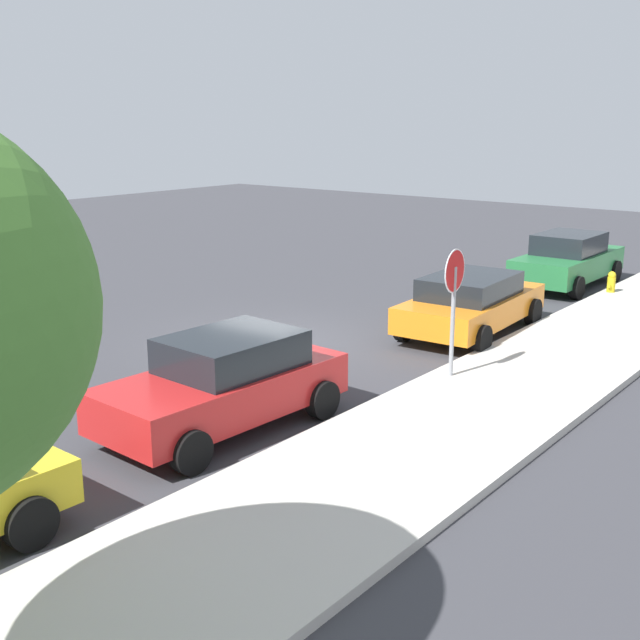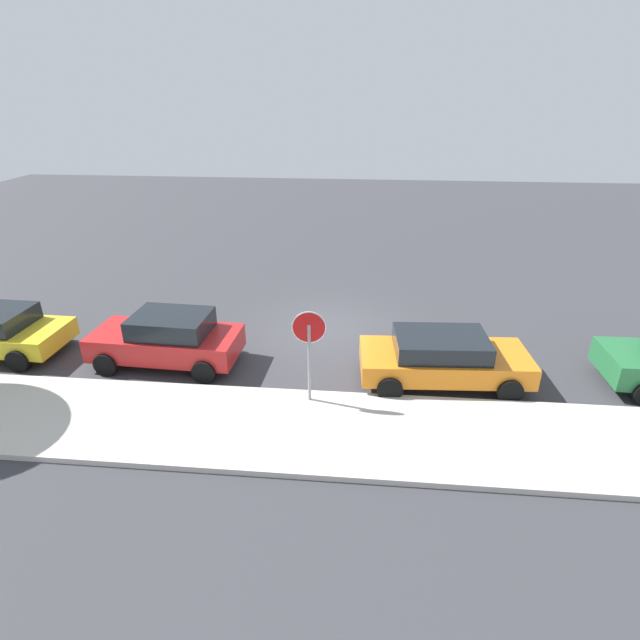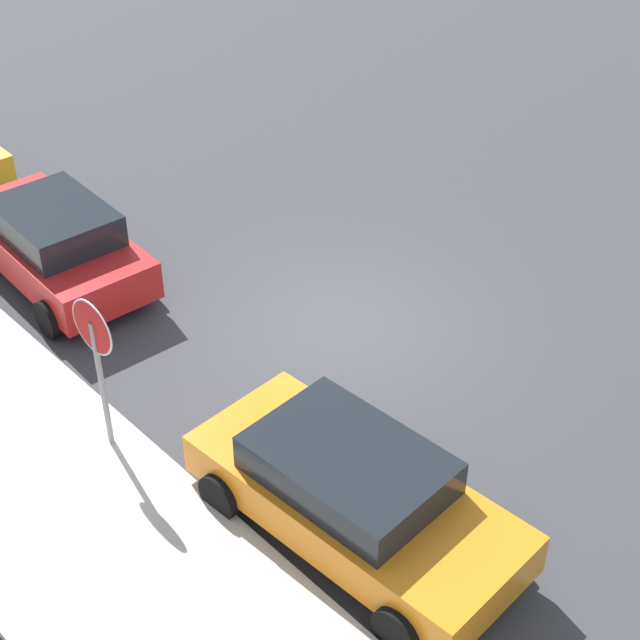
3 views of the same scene
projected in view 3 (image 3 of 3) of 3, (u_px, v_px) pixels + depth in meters
The scene contains 5 objects.
ground_plane at pixel (346, 325), 16.04m from camera, with size 60.00×60.00×0.00m, color #38383D.
sidewalk_curb at pixel (46, 490), 12.96m from camera, with size 32.00×3.07×0.14m, color beige.
stop_sign at pixel (96, 351), 12.67m from camera, with size 0.81×0.08×2.52m.
parked_car_orange at pixel (353, 492), 12.04m from camera, with size 4.47×2.27×1.37m.
parked_car_red at pixel (54, 242), 16.65m from camera, with size 4.18×2.13×1.51m.
Camera 3 is at (-9.15, 9.07, 9.57)m, focal length 55.00 mm.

